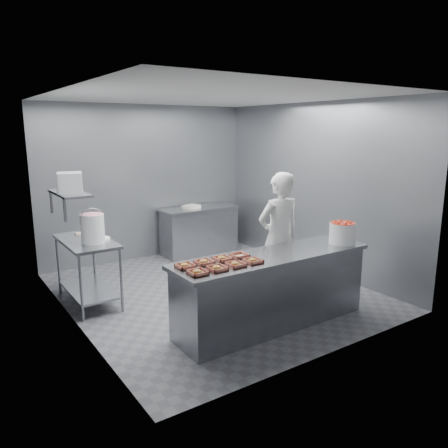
{
  "coord_description": "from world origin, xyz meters",
  "views": [
    {
      "loc": [
        -3.3,
        -5.18,
        2.36
      ],
      "look_at": [
        0.06,
        -0.2,
        1.06
      ],
      "focal_mm": 35.0,
      "sensor_mm": 36.0,
      "label": 1
    }
  ],
  "objects_px": {
    "tray_1": "(217,268)",
    "tray_2": "(235,264)",
    "tray_4": "(185,266)",
    "worker": "(279,237)",
    "tray_5": "(204,262)",
    "appliance": "(70,183)",
    "tray_7": "(239,255)",
    "tray_0": "(197,272)",
    "strawberry_tub": "(342,232)",
    "glaze_bucket": "(93,228)",
    "back_counter": "(199,230)",
    "tray_3": "(253,261)",
    "service_counter": "(272,290)",
    "prep_table": "(87,262)",
    "tray_6": "(222,259)"
  },
  "relations": [
    {
      "from": "tray_4",
      "to": "back_counter",
      "type": "bearing_deg",
      "value": 56.93
    },
    {
      "from": "tray_0",
      "to": "tray_5",
      "type": "relative_size",
      "value": 1.0
    },
    {
      "from": "tray_7",
      "to": "appliance",
      "type": "relative_size",
      "value": 0.54
    },
    {
      "from": "strawberry_tub",
      "to": "tray_3",
      "type": "bearing_deg",
      "value": -179.1
    },
    {
      "from": "tray_1",
      "to": "tray_4",
      "type": "height_order",
      "value": "same"
    },
    {
      "from": "tray_0",
      "to": "strawberry_tub",
      "type": "bearing_deg",
      "value": 0.6
    },
    {
      "from": "tray_1",
      "to": "tray_5",
      "type": "distance_m",
      "value": 0.26
    },
    {
      "from": "tray_7",
      "to": "appliance",
      "type": "distance_m",
      "value": 2.39
    },
    {
      "from": "service_counter",
      "to": "tray_1",
      "type": "height_order",
      "value": "tray_1"
    },
    {
      "from": "tray_2",
      "to": "glaze_bucket",
      "type": "xyz_separation_m",
      "value": [
        -0.96,
        1.87,
        0.18
      ]
    },
    {
      "from": "back_counter",
      "to": "appliance",
      "type": "relative_size",
      "value": 4.36
    },
    {
      "from": "tray_4",
      "to": "tray_3",
      "type": "bearing_deg",
      "value": -20.08
    },
    {
      "from": "tray_2",
      "to": "tray_4",
      "type": "xyz_separation_m",
      "value": [
        -0.48,
        0.26,
        0.0
      ]
    },
    {
      "from": "tray_4",
      "to": "tray_5",
      "type": "distance_m",
      "value": 0.24
    },
    {
      "from": "strawberry_tub",
      "to": "back_counter",
      "type": "bearing_deg",
      "value": 93.07
    },
    {
      "from": "glaze_bucket",
      "to": "tray_6",
      "type": "bearing_deg",
      "value": -59.08
    },
    {
      "from": "back_counter",
      "to": "worker",
      "type": "height_order",
      "value": "worker"
    },
    {
      "from": "back_counter",
      "to": "worker",
      "type": "xyz_separation_m",
      "value": [
        -0.29,
        -2.65,
        0.45
      ]
    },
    {
      "from": "tray_1",
      "to": "glaze_bucket",
      "type": "relative_size",
      "value": 0.4
    },
    {
      "from": "tray_3",
      "to": "back_counter",
      "type": "bearing_deg",
      "value": 68.82
    },
    {
      "from": "appliance",
      "to": "service_counter",
      "type": "bearing_deg",
      "value": -29.46
    },
    {
      "from": "tray_0",
      "to": "tray_6",
      "type": "height_order",
      "value": "same"
    },
    {
      "from": "tray_2",
      "to": "worker",
      "type": "relative_size",
      "value": 0.1
    },
    {
      "from": "appliance",
      "to": "tray_6",
      "type": "bearing_deg",
      "value": -39.75
    },
    {
      "from": "tray_5",
      "to": "tray_2",
      "type": "bearing_deg",
      "value": -47.64
    },
    {
      "from": "tray_5",
      "to": "worker",
      "type": "relative_size",
      "value": 0.1
    },
    {
      "from": "back_counter",
      "to": "glaze_bucket",
      "type": "height_order",
      "value": "glaze_bucket"
    },
    {
      "from": "tray_0",
      "to": "tray_6",
      "type": "distance_m",
      "value": 0.55
    },
    {
      "from": "tray_1",
      "to": "appliance",
      "type": "distance_m",
      "value": 2.36
    },
    {
      "from": "tray_1",
      "to": "strawberry_tub",
      "type": "relative_size",
      "value": 0.56
    },
    {
      "from": "tray_1",
      "to": "tray_2",
      "type": "bearing_deg",
      "value": 0.0
    },
    {
      "from": "tray_6",
      "to": "prep_table",
      "type": "bearing_deg",
      "value": 118.8
    },
    {
      "from": "back_counter",
      "to": "tray_1",
      "type": "bearing_deg",
      "value": -117.9
    },
    {
      "from": "tray_0",
      "to": "tray_7",
      "type": "distance_m",
      "value": 0.77
    },
    {
      "from": "tray_2",
      "to": "tray_3",
      "type": "xyz_separation_m",
      "value": [
        0.24,
        0.0,
        0.0
      ]
    },
    {
      "from": "service_counter",
      "to": "tray_4",
      "type": "height_order",
      "value": "tray_4"
    },
    {
      "from": "back_counter",
      "to": "glaze_bucket",
      "type": "relative_size",
      "value": 3.22
    },
    {
      "from": "tray_4",
      "to": "glaze_bucket",
      "type": "height_order",
      "value": "glaze_bucket"
    },
    {
      "from": "tray_7",
      "to": "worker",
      "type": "height_order",
      "value": "worker"
    },
    {
      "from": "tray_7",
      "to": "glaze_bucket",
      "type": "distance_m",
      "value": 2.02
    },
    {
      "from": "prep_table",
      "to": "tray_7",
      "type": "bearing_deg",
      "value": -55.65
    },
    {
      "from": "tray_1",
      "to": "tray_5",
      "type": "relative_size",
      "value": 1.0
    },
    {
      "from": "tray_4",
      "to": "worker",
      "type": "distance_m",
      "value": 1.8
    },
    {
      "from": "service_counter",
      "to": "back_counter",
      "type": "bearing_deg",
      "value": 74.52
    },
    {
      "from": "prep_table",
      "to": "tray_4",
      "type": "xyz_separation_m",
      "value": [
        0.52,
        -1.82,
        0.33
      ]
    },
    {
      "from": "service_counter",
      "to": "prep_table",
      "type": "relative_size",
      "value": 2.17
    },
    {
      "from": "tray_3",
      "to": "tray_4",
      "type": "height_order",
      "value": "same"
    },
    {
      "from": "tray_1",
      "to": "tray_7",
      "type": "bearing_deg",
      "value": 28.59
    },
    {
      "from": "tray_6",
      "to": "worker",
      "type": "bearing_deg",
      "value": 20.45
    },
    {
      "from": "tray_3",
      "to": "tray_4",
      "type": "bearing_deg",
      "value": 159.92
    }
  ]
}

